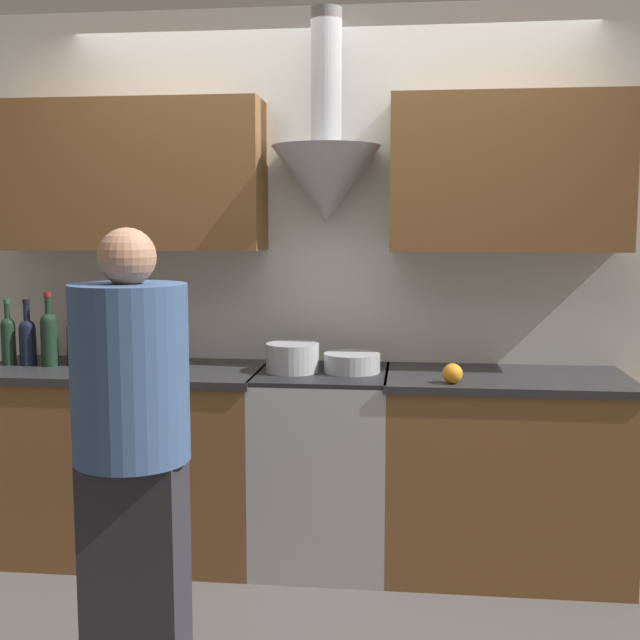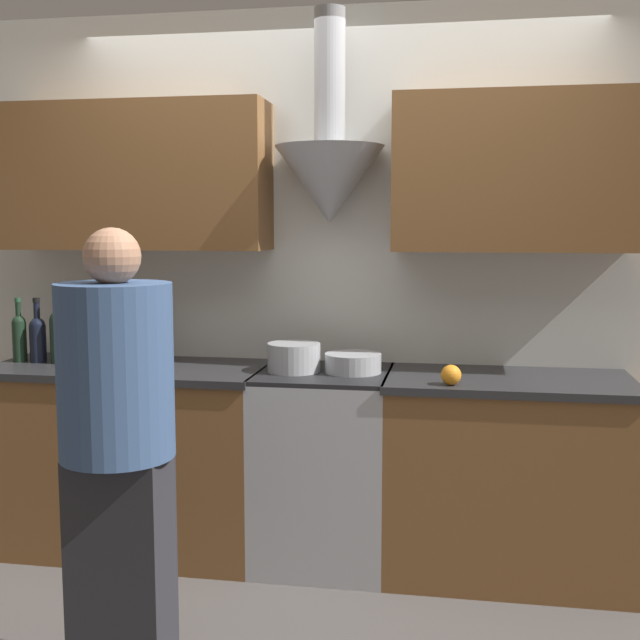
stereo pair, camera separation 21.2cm
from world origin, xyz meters
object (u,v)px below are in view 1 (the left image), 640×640
at_px(wine_bottle_1, 28,339).
at_px(wine_bottle_6, 130,340).
at_px(wine_bottle_2, 49,336).
at_px(stove_range, 322,466).
at_px(wine_bottle_4, 94,338).
at_px(stock_pot, 293,358).
at_px(mixing_bowl, 352,363).
at_px(wine_bottle_0, 8,338).
at_px(wine_bottle_3, 74,340).
at_px(person_foreground_left, 132,446).
at_px(wine_bottle_5, 114,340).
at_px(orange_fruit, 453,373).

distance_m(wine_bottle_1, wine_bottle_6, 0.51).
bearing_deg(wine_bottle_1, wine_bottle_2, -4.46).
xyz_separation_m(stove_range, wine_bottle_4, (-1.10, 0.02, 0.58)).
xyz_separation_m(wine_bottle_4, stock_pot, (0.96, -0.05, -0.07)).
height_order(stove_range, mixing_bowl, mixing_bowl).
xyz_separation_m(wine_bottle_0, wine_bottle_3, (0.32, 0.02, -0.01)).
distance_m(mixing_bowl, person_foreground_left, 1.31).
xyz_separation_m(wine_bottle_2, stock_pot, (1.17, -0.03, -0.08)).
relative_size(wine_bottle_1, wine_bottle_5, 1.01).
height_order(stove_range, person_foreground_left, person_foreground_left).
bearing_deg(wine_bottle_2, wine_bottle_1, 175.54).
relative_size(wine_bottle_2, mixing_bowl, 1.37).
distance_m(mixing_bowl, orange_fruit, 0.49).
distance_m(wine_bottle_0, wine_bottle_5, 0.52).
relative_size(stock_pot, orange_fruit, 2.83).
xyz_separation_m(wine_bottle_2, orange_fruit, (1.89, -0.22, -0.10)).
bearing_deg(wine_bottle_6, person_foreground_left, -70.23).
height_order(wine_bottle_0, orange_fruit, wine_bottle_0).
height_order(stove_range, stock_pot, stock_pot).
height_order(wine_bottle_5, wine_bottle_6, wine_bottle_6).
relative_size(stove_range, orange_fruit, 10.48).
height_order(wine_bottle_4, mixing_bowl, wine_bottle_4).
bearing_deg(wine_bottle_4, wine_bottle_6, -5.66).
bearing_deg(wine_bottle_6, wine_bottle_1, 179.22).
relative_size(wine_bottle_5, stock_pot, 1.29).
distance_m(orange_fruit, person_foreground_left, 1.42).
distance_m(stove_range, mixing_bowl, 0.51).
height_order(wine_bottle_2, wine_bottle_6, wine_bottle_2).
xyz_separation_m(stove_range, wine_bottle_6, (-0.91, 0.01, 0.58)).
bearing_deg(wine_bottle_2, wine_bottle_3, 11.49).
bearing_deg(wine_bottle_4, wine_bottle_5, 1.04).
distance_m(stove_range, person_foreground_left, 1.30).
distance_m(wine_bottle_2, mixing_bowl, 1.45).
distance_m(wine_bottle_4, mixing_bowl, 1.24).
height_order(wine_bottle_2, stock_pot, wine_bottle_2).
height_order(wine_bottle_3, person_foreground_left, person_foreground_left).
height_order(wine_bottle_5, mixing_bowl, wine_bottle_5).
height_order(stock_pot, orange_fruit, stock_pot).
xyz_separation_m(wine_bottle_6, person_foreground_left, (0.41, -1.14, -0.18)).
height_order(wine_bottle_6, person_foreground_left, person_foreground_left).
relative_size(wine_bottle_3, person_foreground_left, 0.20).
bearing_deg(orange_fruit, wine_bottle_6, 171.47).
distance_m(wine_bottle_1, wine_bottle_3, 0.23).
bearing_deg(mixing_bowl, wine_bottle_0, 179.63).
xyz_separation_m(wine_bottle_0, orange_fruit, (2.10, -0.23, -0.09)).
distance_m(wine_bottle_6, person_foreground_left, 1.23).
bearing_deg(stock_pot, person_foreground_left, -108.26).
bearing_deg(wine_bottle_1, orange_fruit, -6.57).
xyz_separation_m(wine_bottle_5, person_foreground_left, (0.50, -1.16, -0.18)).
bearing_deg(wine_bottle_2, stock_pot, -1.33).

